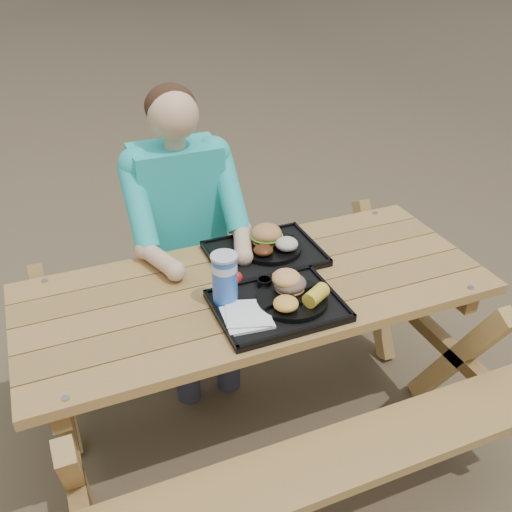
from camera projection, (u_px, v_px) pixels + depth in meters
name	position (u px, v px, depth m)	size (l,w,h in m)	color
ground	(256.00, 420.00, 2.59)	(60.00, 60.00, 0.00)	#999999
picnic_table	(256.00, 358.00, 2.39)	(1.80, 1.49, 0.75)	#999999
tray_near	(277.00, 307.00, 2.06)	(0.45, 0.35, 0.02)	black
tray_far	(265.00, 254.00, 2.37)	(0.45, 0.35, 0.02)	black
plate_near	(292.00, 299.00, 2.06)	(0.26, 0.26, 0.02)	black
plate_far	(270.00, 248.00, 2.37)	(0.26, 0.26, 0.02)	black
napkin_stack	(247.00, 317.00, 1.98)	(0.16, 0.16, 0.02)	white
soda_cup	(225.00, 280.00, 2.02)	(0.09, 0.09, 0.18)	blue
condiment_bbq	(265.00, 283.00, 2.14)	(0.06, 0.06, 0.03)	black
condiment_mustard	(278.00, 278.00, 2.17)	(0.05, 0.05, 0.03)	yellow
sandwich	(290.00, 276.00, 2.07)	(0.11, 0.11, 0.12)	#F0A454
mac_cheese	(286.00, 304.00, 1.99)	(0.09, 0.09, 0.05)	#FEBC43
corn_cob	(316.00, 295.00, 2.02)	(0.10, 0.10, 0.06)	yellow
cutlery_far	(227.00, 259.00, 2.31)	(0.03, 0.14, 0.01)	black
burger	(267.00, 229.00, 2.37)	(0.13, 0.13, 0.11)	#BF7A43
baked_beans	(263.00, 250.00, 2.30)	(0.08, 0.08, 0.04)	#4E230F
potato_salad	(287.00, 244.00, 2.33)	(0.09, 0.09, 0.05)	beige
diner	(183.00, 247.00, 2.65)	(0.48, 0.84, 1.28)	#1B9FBE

